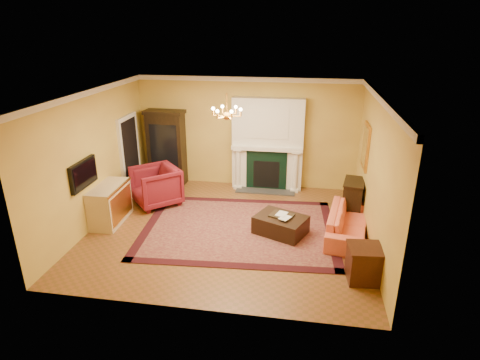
% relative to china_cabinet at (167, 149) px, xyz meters
% --- Properties ---
extents(floor, '(6.00, 5.50, 0.02)m').
position_rel_china_cabinet_xyz_m(floor, '(2.22, -2.49, -1.01)').
color(floor, brown).
rests_on(floor, ground).
extents(ceiling, '(6.00, 5.50, 0.02)m').
position_rel_china_cabinet_xyz_m(ceiling, '(2.22, -2.49, 2.01)').
color(ceiling, white).
rests_on(ceiling, wall_back).
extents(wall_back, '(6.00, 0.02, 3.00)m').
position_rel_china_cabinet_xyz_m(wall_back, '(2.22, 0.27, 0.50)').
color(wall_back, gold).
rests_on(wall_back, floor).
extents(wall_front, '(6.00, 0.02, 3.00)m').
position_rel_china_cabinet_xyz_m(wall_front, '(2.22, -5.25, 0.50)').
color(wall_front, gold).
rests_on(wall_front, floor).
extents(wall_left, '(0.02, 5.50, 3.00)m').
position_rel_china_cabinet_xyz_m(wall_left, '(-0.79, -2.49, 0.50)').
color(wall_left, gold).
rests_on(wall_left, floor).
extents(wall_right, '(0.02, 5.50, 3.00)m').
position_rel_china_cabinet_xyz_m(wall_right, '(5.23, -2.49, 0.50)').
color(wall_right, gold).
rests_on(wall_right, floor).
extents(fireplace, '(1.90, 0.70, 2.50)m').
position_rel_china_cabinet_xyz_m(fireplace, '(2.82, 0.08, 0.19)').
color(fireplace, silver).
rests_on(fireplace, wall_back).
extents(crown_molding, '(6.00, 5.50, 0.12)m').
position_rel_china_cabinet_xyz_m(crown_molding, '(2.22, -1.53, 1.94)').
color(crown_molding, silver).
rests_on(crown_molding, ceiling).
extents(doorway, '(0.08, 1.05, 2.10)m').
position_rel_china_cabinet_xyz_m(doorway, '(-0.74, -0.79, 0.04)').
color(doorway, silver).
rests_on(doorway, wall_left).
extents(tv_panel, '(0.09, 0.95, 0.58)m').
position_rel_china_cabinet_xyz_m(tv_panel, '(-0.73, -3.09, 0.35)').
color(tv_panel, black).
rests_on(tv_panel, wall_left).
extents(gilt_mirror, '(0.06, 0.76, 1.05)m').
position_rel_china_cabinet_xyz_m(gilt_mirror, '(5.18, -1.09, 0.65)').
color(gilt_mirror, gold).
rests_on(gilt_mirror, wall_right).
extents(chandelier, '(0.63, 0.55, 0.53)m').
position_rel_china_cabinet_xyz_m(chandelier, '(2.22, -2.49, 1.60)').
color(chandelier, gold).
rests_on(chandelier, ceiling).
extents(oriental_rug, '(4.45, 3.46, 0.02)m').
position_rel_china_cabinet_xyz_m(oriental_rug, '(2.45, -2.44, -1.00)').
color(oriental_rug, '#460F1A').
rests_on(oriental_rug, floor).
extents(china_cabinet, '(1.02, 0.50, 2.01)m').
position_rel_china_cabinet_xyz_m(china_cabinet, '(0.00, 0.00, 0.00)').
color(china_cabinet, black).
rests_on(china_cabinet, floor).
extents(wingback_armchair, '(1.42, 1.43, 1.07)m').
position_rel_china_cabinet_xyz_m(wingback_armchair, '(0.18, -1.46, -0.47)').
color(wingback_armchair, maroon).
rests_on(wingback_armchair, floor).
extents(pedestal_table, '(0.42, 0.42, 0.75)m').
position_rel_china_cabinet_xyz_m(pedestal_table, '(-0.48, -1.05, -0.57)').
color(pedestal_table, black).
rests_on(pedestal_table, floor).
extents(commode, '(0.60, 1.20, 0.88)m').
position_rel_china_cabinet_xyz_m(commode, '(-0.51, -2.56, -0.56)').
color(commode, beige).
rests_on(commode, floor).
extents(coral_sofa, '(0.88, 2.04, 0.77)m').
position_rel_china_cabinet_xyz_m(coral_sofa, '(4.80, -2.35, -0.62)').
color(coral_sofa, '#E86449').
rests_on(coral_sofa, floor).
extents(end_table, '(0.58, 0.58, 0.62)m').
position_rel_china_cabinet_xyz_m(end_table, '(4.94, -3.98, -0.69)').
color(end_table, '#38190F').
rests_on(end_table, floor).
extents(console_table, '(0.55, 0.81, 0.83)m').
position_rel_china_cabinet_xyz_m(console_table, '(5.00, -1.31, -0.59)').
color(console_table, black).
rests_on(console_table, floor).
extents(leather_ottoman, '(1.26, 1.11, 0.39)m').
position_rel_china_cabinet_xyz_m(leather_ottoman, '(3.38, -2.51, -0.79)').
color(leather_ottoman, black).
rests_on(leather_ottoman, oriental_rug).
extents(ottoman_tray, '(0.58, 0.52, 0.03)m').
position_rel_china_cabinet_xyz_m(ottoman_tray, '(3.39, -2.47, -0.58)').
color(ottoman_tray, black).
rests_on(ottoman_tray, leather_ottoman).
extents(book_a, '(0.21, 0.09, 0.28)m').
position_rel_china_cabinet_xyz_m(book_a, '(3.29, -2.44, -0.43)').
color(book_a, gray).
rests_on(book_a, ottoman_tray).
extents(book_b, '(0.18, 0.11, 0.27)m').
position_rel_china_cabinet_xyz_m(book_b, '(3.39, -2.59, -0.44)').
color(book_b, gray).
rests_on(book_b, ottoman_tray).
extents(topiary_left, '(0.15, 0.15, 0.40)m').
position_rel_china_cabinet_xyz_m(topiary_left, '(2.03, 0.04, 0.44)').
color(topiary_left, gray).
rests_on(topiary_left, fireplace).
extents(topiary_right, '(0.15, 0.15, 0.41)m').
position_rel_china_cabinet_xyz_m(topiary_right, '(3.41, 0.04, 0.45)').
color(topiary_right, gray).
rests_on(topiary_right, fireplace).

